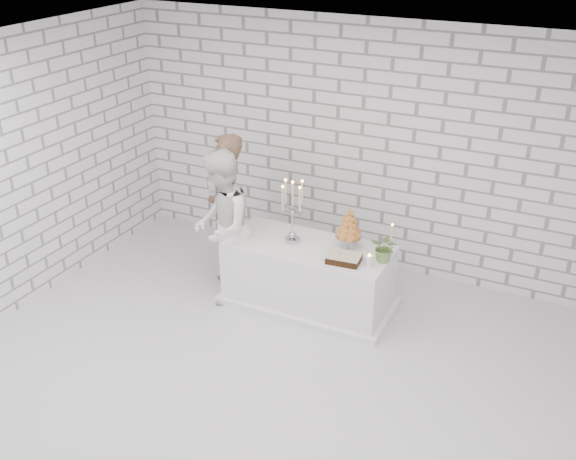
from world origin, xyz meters
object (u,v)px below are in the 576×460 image
Objects in this scene: bride at (221,227)px; candelabra at (293,212)px; groom at (227,207)px; croquembouche at (349,229)px; cake_table at (308,275)px.

bride is 0.83m from candelabra.
groom reaches higher than croquembouche.
cake_table is 3.94× the size of croquembouche.
cake_table is at bearing -161.13° from croquembouche.
candelabra is 0.63m from croquembouche.
bride is at bearing -163.83° from croquembouche.
candelabra is at bearing -167.53° from croquembouche.
bride reaches higher than croquembouche.
groom is 1.00m from candelabra.
groom is 2.47× the size of candelabra.
groom reaches higher than cake_table.
groom is 1.56m from croquembouche.
candelabra is 1.58× the size of croquembouche.
croquembouche is (0.60, 0.13, -0.13)m from candelabra.
cake_table is 1.28m from groom.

